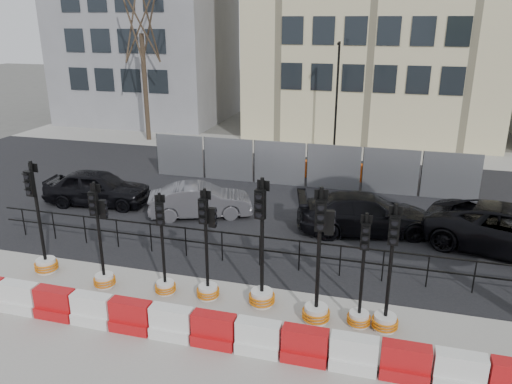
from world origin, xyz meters
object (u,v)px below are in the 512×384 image
(car_a, at_px, (98,187))
(car_c, at_px, (366,214))
(traffic_signal_d, at_px, (208,274))
(traffic_signal_a, at_px, (44,250))
(traffic_signal_h, at_px, (386,306))

(car_a, distance_m, car_c, 10.55)
(car_c, bearing_deg, traffic_signal_d, 133.18)
(traffic_signal_d, distance_m, car_c, 6.74)
(traffic_signal_a, height_order, car_a, traffic_signal_a)
(traffic_signal_d, relative_size, car_c, 0.61)
(car_a, height_order, car_c, car_a)
(traffic_signal_a, relative_size, traffic_signal_d, 1.10)
(traffic_signal_a, xyz_separation_m, car_a, (-1.67, 5.46, 0.01))
(traffic_signal_a, bearing_deg, car_a, 114.25)
(traffic_signal_d, relative_size, traffic_signal_h, 0.96)
(traffic_signal_a, height_order, car_c, traffic_signal_a)
(traffic_signal_h, xyz_separation_m, car_c, (-0.87, 5.83, 0.02))
(traffic_signal_d, xyz_separation_m, car_a, (-6.81, 5.56, -0.03))
(car_c, bearing_deg, traffic_signal_h, 175.24)
(traffic_signal_a, xyz_separation_m, car_c, (8.88, 5.52, -0.01))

